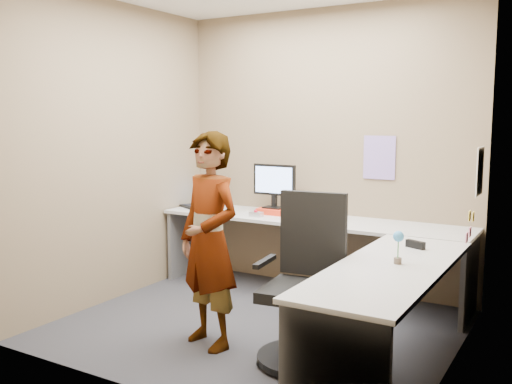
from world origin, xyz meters
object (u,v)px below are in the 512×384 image
Objects in this scene: desk at (327,251)px; person at (209,240)px; office_chair at (305,295)px; monitor at (274,182)px.

desk is 1.90× the size of person.
desk is at bearing 76.00° from person.
person is (-0.72, -0.10, 0.32)m from office_chair.
person is (0.31, -1.53, -0.25)m from monitor.
monitor is at bearing 142.64° from desk.
monitor is 0.29× the size of person.
person reaches higher than desk.
monitor is 1.85m from office_chair.
office_chair reaches higher than desk.
monitor is at bearing 118.87° from person.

